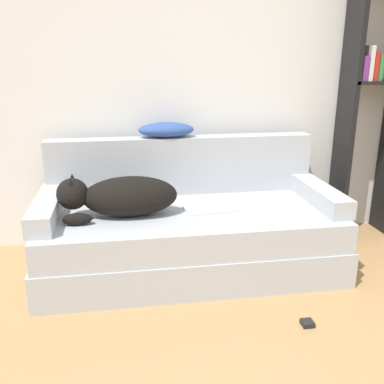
% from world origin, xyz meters
% --- Properties ---
extents(wall_back, '(8.15, 0.06, 2.70)m').
position_xyz_m(wall_back, '(0.00, 2.48, 1.35)').
color(wall_back, white).
rests_on(wall_back, ground_plane).
extents(couch, '(1.95, 0.91, 0.42)m').
position_xyz_m(couch, '(-0.14, 1.89, 0.21)').
color(couch, '#B2B7BC').
rests_on(couch, ground_plane).
extents(couch_backrest, '(1.91, 0.15, 0.41)m').
position_xyz_m(couch_backrest, '(-0.14, 2.27, 0.63)').
color(couch_backrest, '#B2B7BC').
rests_on(couch_backrest, couch).
extents(couch_arm_left, '(0.15, 0.72, 0.12)m').
position_xyz_m(couch_arm_left, '(-1.03, 1.88, 0.48)').
color(couch_arm_left, '#B2B7BC').
rests_on(couch_arm_left, couch).
extents(couch_arm_right, '(0.15, 0.72, 0.12)m').
position_xyz_m(couch_arm_right, '(0.76, 1.88, 0.48)').
color(couch_arm_right, '#B2B7BC').
rests_on(couch_arm_right, couch).
extents(dog, '(0.74, 0.28, 0.28)m').
position_xyz_m(dog, '(-0.58, 1.83, 0.55)').
color(dog, black).
rests_on(dog, couch).
extents(laptop, '(0.36, 0.24, 0.02)m').
position_xyz_m(laptop, '(-0.00, 1.85, 0.43)').
color(laptop, silver).
rests_on(laptop, couch).
extents(throw_pillow, '(0.40, 0.20, 0.11)m').
position_xyz_m(throw_pillow, '(-0.24, 2.27, 0.89)').
color(throw_pillow, '#335199').
rests_on(throw_pillow, couch_backrest).
extents(bookshelf, '(0.44, 0.26, 1.94)m').
position_xyz_m(bookshelf, '(1.32, 2.30, 1.08)').
color(bookshelf, black).
rests_on(bookshelf, ground_plane).
extents(power_adapter, '(0.06, 0.06, 0.03)m').
position_xyz_m(power_adapter, '(0.39, 1.12, 0.01)').
color(power_adapter, black).
rests_on(power_adapter, ground_plane).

